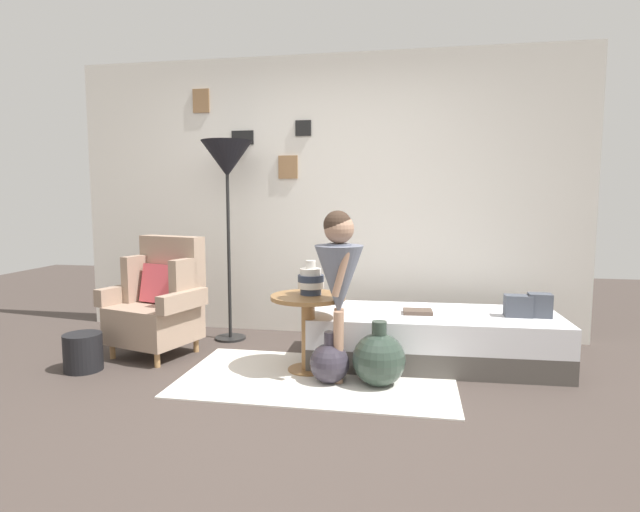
% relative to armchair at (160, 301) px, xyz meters
% --- Properties ---
extents(ground_plane, '(12.00, 12.00, 0.00)m').
position_rel_armchair_xyz_m(ground_plane, '(1.21, -1.01, -0.44)').
color(ground_plane, '#423833').
extents(gallery_wall, '(4.80, 0.12, 2.60)m').
position_rel_armchair_xyz_m(gallery_wall, '(1.21, 0.94, 0.86)').
color(gallery_wall, silver).
rests_on(gallery_wall, ground).
extents(rug, '(1.94, 1.11, 0.01)m').
position_rel_armchair_xyz_m(rug, '(1.40, -0.38, -0.43)').
color(rug, silver).
rests_on(rug, ground).
extents(armchair, '(0.86, 0.74, 0.97)m').
position_rel_armchair_xyz_m(armchair, '(0.00, 0.00, 0.00)').
color(armchair, tan).
rests_on(armchair, ground).
extents(daybed, '(1.93, 0.86, 0.40)m').
position_rel_armchair_xyz_m(daybed, '(2.23, 0.14, -0.24)').
color(daybed, '#4C4742').
rests_on(daybed, ground).
extents(pillow_head, '(0.17, 0.13, 0.18)m').
position_rel_armchair_xyz_m(pillow_head, '(3.00, 0.13, 0.05)').
color(pillow_head, '#474C56').
rests_on(pillow_head, daybed).
extents(pillow_mid, '(0.20, 0.12, 0.16)m').
position_rel_armchair_xyz_m(pillow_mid, '(2.84, 0.12, 0.04)').
color(pillow_mid, '#474C56').
rests_on(pillow_mid, daybed).
extents(side_table, '(0.55, 0.55, 0.58)m').
position_rel_armchair_xyz_m(side_table, '(1.30, -0.23, -0.03)').
color(side_table, olive).
rests_on(side_table, ground).
extents(vase_striped, '(0.19, 0.19, 0.25)m').
position_rel_armchair_xyz_m(vase_striped, '(1.32, -0.19, 0.24)').
color(vase_striped, '#2D384C').
rests_on(vase_striped, side_table).
extents(floor_lamp, '(0.45, 0.45, 1.79)m').
position_rel_armchair_xyz_m(floor_lamp, '(0.42, 0.51, 1.14)').
color(floor_lamp, black).
rests_on(floor_lamp, ground).
extents(person_child, '(0.34, 0.34, 1.21)m').
position_rel_armchair_xyz_m(person_child, '(1.56, -0.41, 0.34)').
color(person_child, '#A37A60').
rests_on(person_child, ground).
extents(book_on_daybed, '(0.23, 0.17, 0.03)m').
position_rel_armchair_xyz_m(book_on_daybed, '(2.10, 0.09, -0.02)').
color(book_on_daybed, brown).
rests_on(book_on_daybed, daybed).
extents(demijohn_near, '(0.28, 0.28, 0.37)m').
position_rel_armchair_xyz_m(demijohn_near, '(1.50, -0.44, -0.29)').
color(demijohn_near, '#332D38').
rests_on(demijohn_near, ground).
extents(demijohn_far, '(0.37, 0.37, 0.45)m').
position_rel_armchair_xyz_m(demijohn_far, '(1.84, -0.44, -0.25)').
color(demijohn_far, '#2D3D33').
rests_on(demijohn_far, ground).
extents(magazine_basket, '(0.28, 0.28, 0.28)m').
position_rel_armchair_xyz_m(magazine_basket, '(-0.36, -0.51, -0.30)').
color(magazine_basket, black).
rests_on(magazine_basket, ground).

